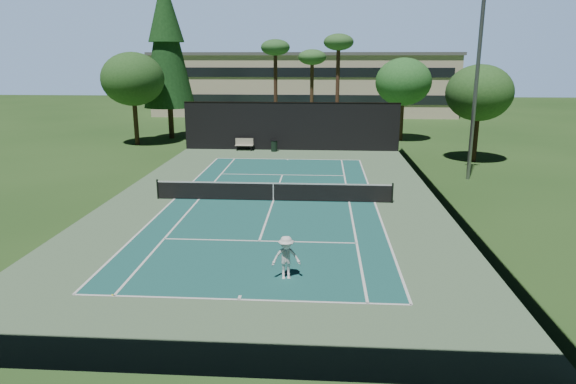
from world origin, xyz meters
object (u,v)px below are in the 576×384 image
park_bench (244,144)px  tennis_ball_d (179,188)px  tennis_ball_c (316,192)px  trash_bin (274,146)px  tennis_ball_b (235,197)px  player (286,258)px  tennis_ball_a (113,295)px  tennis_net (273,191)px

park_bench → tennis_ball_d: bearing=-98.5°
tennis_ball_c → trash_bin: 13.87m
tennis_ball_b → tennis_ball_d: size_ratio=1.01×
player → park_bench: 26.25m
tennis_ball_c → trash_bin: (-3.65, 13.38, 0.44)m
player → park_bench: bearing=92.3°
player → tennis_ball_a: (-5.57, -1.77, -0.75)m
tennis_ball_b → tennis_net: bearing=-15.6°
player → tennis_ball_c: bearing=76.4°
player → tennis_ball_d: (-7.30, 12.45, -0.75)m
tennis_ball_c → park_bench: park_bench is taller
tennis_ball_c → player: bearing=-94.2°
tennis_ball_a → park_bench: size_ratio=0.05×
tennis_ball_c → tennis_ball_d: size_ratio=1.20×
trash_bin → tennis_ball_b: bearing=-93.4°
tennis_ball_c → trash_bin: trash_bin is taller
tennis_ball_b → park_bench: size_ratio=0.04×
trash_bin → tennis_ball_a: bearing=-95.9°
tennis_ball_b → park_bench: park_bench is taller
park_bench → trash_bin: bearing=-7.4°
tennis_net → tennis_ball_b: tennis_net is taller
trash_bin → tennis_ball_c: bearing=-74.7°
tennis_net → tennis_ball_c: (2.28, 1.89, -0.52)m
tennis_ball_d → trash_bin: size_ratio=0.07×
tennis_ball_c → park_bench: bearing=114.3°
tennis_ball_a → tennis_net: bearing=70.6°
tennis_ball_b → trash_bin: trash_bin is taller
tennis_net → player: bearing=-82.1°
tennis_net → tennis_ball_b: bearing=164.4°
tennis_net → tennis_ball_b: (-2.23, 0.62, -0.52)m
tennis_ball_a → tennis_ball_c: bearing=64.9°
tennis_ball_c → tennis_ball_d: 8.19m
tennis_ball_b → tennis_ball_d: (-3.66, 1.72, -0.00)m
tennis_ball_a → tennis_ball_d: tennis_ball_a is taller
tennis_ball_a → tennis_ball_b: (1.94, 12.49, -0.00)m
tennis_net → park_bench: (-3.92, 15.60, -0.01)m
tennis_ball_b → park_bench: 15.08m
tennis_ball_a → tennis_ball_d: bearing=96.9°
player → tennis_ball_a: 5.89m
tennis_net → tennis_ball_a: size_ratio=180.27×
tennis_ball_b → tennis_ball_d: same height
tennis_net → trash_bin: tennis_net is taller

